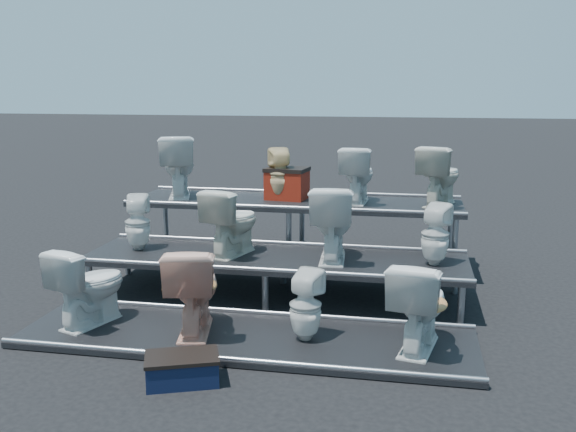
% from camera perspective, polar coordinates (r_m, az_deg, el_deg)
% --- Properties ---
extents(ground, '(80.00, 80.00, 0.00)m').
position_cam_1_polar(ground, '(7.23, -1.17, -7.12)').
color(ground, black).
rests_on(ground, ground).
extents(tier_front, '(4.20, 1.20, 0.06)m').
position_cam_1_polar(tier_front, '(6.04, -3.80, -10.74)').
color(tier_front, black).
rests_on(tier_front, ground).
extents(tier_mid, '(4.20, 1.20, 0.46)m').
position_cam_1_polar(tier_mid, '(7.16, -1.18, -5.38)').
color(tier_mid, black).
rests_on(tier_mid, ground).
extents(tier_back, '(4.20, 1.20, 0.86)m').
position_cam_1_polar(tier_back, '(8.34, 0.69, -1.49)').
color(tier_back, black).
rests_on(tier_back, ground).
extents(toilet_0, '(0.65, 0.85, 0.77)m').
position_cam_1_polar(toilet_0, '(6.45, -17.26, -5.88)').
color(toilet_0, white).
rests_on(toilet_0, tier_front).
extents(toilet_1, '(0.62, 0.89, 0.83)m').
position_cam_1_polar(toilet_1, '(6.02, -8.42, -6.39)').
color(toilet_1, '#E9A78D').
rests_on(toilet_1, tier_front).
extents(toilet_2, '(0.36, 0.36, 0.64)m').
position_cam_1_polar(toilet_2, '(5.80, 1.57, -7.95)').
color(toilet_2, white).
rests_on(toilet_2, tier_front).
extents(toilet_3, '(0.60, 0.86, 0.80)m').
position_cam_1_polar(toilet_3, '(5.71, 11.56, -7.68)').
color(toilet_3, white).
rests_on(toilet_3, tier_front).
extents(toilet_4, '(0.36, 0.36, 0.63)m').
position_cam_1_polar(toilet_4, '(7.52, -13.23, -0.56)').
color(toilet_4, white).
rests_on(toilet_4, tier_mid).
extents(toilet_5, '(0.62, 0.83, 0.75)m').
position_cam_1_polar(toilet_5, '(7.12, -5.00, -0.48)').
color(toilet_5, beige).
rests_on(toilet_5, tier_mid).
extents(toilet_6, '(0.51, 0.83, 0.82)m').
position_cam_1_polar(toilet_6, '(6.90, 3.95, -0.57)').
color(toilet_6, white).
rests_on(toilet_6, tier_mid).
extents(toilet_7, '(0.38, 0.38, 0.65)m').
position_cam_1_polar(toilet_7, '(6.88, 12.96, -1.62)').
color(toilet_7, white).
rests_on(toilet_7, tier_mid).
extents(toilet_8, '(0.67, 0.90, 0.81)m').
position_cam_1_polar(toilet_8, '(8.61, -9.74, 4.41)').
color(toilet_8, white).
rests_on(toilet_8, tier_back).
extents(toilet_9, '(0.39, 0.40, 0.67)m').
position_cam_1_polar(toilet_9, '(8.24, -0.69, 3.74)').
color(toilet_9, beige).
rests_on(toilet_9, tier_back).
extents(toilet_10, '(0.44, 0.72, 0.71)m').
position_cam_1_polar(toilet_10, '(8.10, 6.20, 3.69)').
color(toilet_10, white).
rests_on(toilet_10, tier_back).
extents(toilet_11, '(0.64, 0.82, 0.74)m').
position_cam_1_polar(toilet_11, '(8.08, 13.36, 3.52)').
color(toilet_11, beige).
rests_on(toilet_11, tier_back).
extents(red_crate, '(0.55, 0.46, 0.36)m').
position_cam_1_polar(red_crate, '(8.33, -0.09, 2.76)').
color(red_crate, maroon).
rests_on(red_crate, tier_back).
extents(step_stool, '(0.64, 0.52, 0.20)m').
position_cam_1_polar(step_stool, '(5.29, -9.38, -13.41)').
color(step_stool, black).
rests_on(step_stool, ground).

